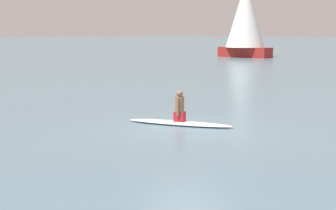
% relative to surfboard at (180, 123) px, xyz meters
% --- Properties ---
extents(ground_plane, '(400.00, 400.00, 0.00)m').
position_rel_surfboard_xyz_m(ground_plane, '(0.42, 0.63, -0.05)').
color(ground_plane, slate).
extents(surfboard, '(1.90, 3.30, 0.11)m').
position_rel_surfboard_xyz_m(surfboard, '(0.00, 0.00, 0.00)').
color(surfboard, white).
rests_on(surfboard, ground).
extents(person_paddler, '(0.41, 0.39, 0.95)m').
position_rel_surfboard_xyz_m(person_paddler, '(0.00, -0.00, 0.48)').
color(person_paddler, '#A51E23').
rests_on(person_paddler, surfboard).
extents(sailboat_far_left, '(4.40, 6.00, 9.08)m').
position_rel_surfboard_xyz_m(sailboat_far_left, '(-33.70, -22.92, 4.20)').
color(sailboat_far_left, maroon).
rests_on(sailboat_far_left, ground).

